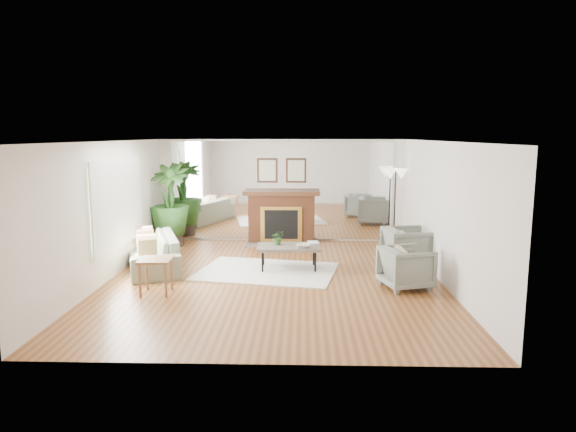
{
  "coord_description": "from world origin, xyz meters",
  "views": [
    {
      "loc": [
        0.51,
        -9.05,
        2.62
      ],
      "look_at": [
        0.23,
        0.6,
        1.08
      ],
      "focal_mm": 32.0,
      "sensor_mm": 36.0,
      "label": 1
    }
  ],
  "objects_px": {
    "fireplace": "(282,216)",
    "coffee_table": "(289,248)",
    "armchair_back": "(408,248)",
    "side_table": "(156,264)",
    "sofa": "(153,251)",
    "potted_ficus": "(170,202)",
    "armchair_front": "(406,268)",
    "floor_lamp": "(396,180)"
  },
  "relations": [
    {
      "from": "coffee_table",
      "to": "floor_lamp",
      "type": "relative_size",
      "value": 0.68
    },
    {
      "from": "sofa",
      "to": "armchair_front",
      "type": "height_order",
      "value": "armchair_front"
    },
    {
      "from": "armchair_front",
      "to": "potted_ficus",
      "type": "bearing_deg",
      "value": 40.75
    },
    {
      "from": "sofa",
      "to": "armchair_back",
      "type": "xyz_separation_m",
      "value": [
        5.05,
        0.19,
        0.07
      ]
    },
    {
      "from": "armchair_front",
      "to": "coffee_table",
      "type": "bearing_deg",
      "value": 45.07
    },
    {
      "from": "armchair_back",
      "to": "side_table",
      "type": "height_order",
      "value": "armchair_back"
    },
    {
      "from": "floor_lamp",
      "to": "fireplace",
      "type": "bearing_deg",
      "value": 176.19
    },
    {
      "from": "side_table",
      "to": "potted_ficus",
      "type": "relative_size",
      "value": 0.3
    },
    {
      "from": "armchair_back",
      "to": "side_table",
      "type": "xyz_separation_m",
      "value": [
        -4.51,
        -1.84,
        0.1
      ]
    },
    {
      "from": "potted_ficus",
      "to": "floor_lamp",
      "type": "xyz_separation_m",
      "value": [
        5.3,
        0.32,
        0.51
      ]
    },
    {
      "from": "fireplace",
      "to": "potted_ficus",
      "type": "relative_size",
      "value": 1.05
    },
    {
      "from": "armchair_back",
      "to": "armchair_front",
      "type": "bearing_deg",
      "value": 159.11
    },
    {
      "from": "armchair_back",
      "to": "fireplace",
      "type": "bearing_deg",
      "value": 39.79
    },
    {
      "from": "coffee_table",
      "to": "potted_ficus",
      "type": "height_order",
      "value": "potted_ficus"
    },
    {
      "from": "sofa",
      "to": "armchair_back",
      "type": "bearing_deg",
      "value": 72.14
    },
    {
      "from": "coffee_table",
      "to": "armchair_front",
      "type": "xyz_separation_m",
      "value": [
        2.05,
        -1.13,
        -0.08
      ]
    },
    {
      "from": "fireplace",
      "to": "side_table",
      "type": "height_order",
      "value": "fireplace"
    },
    {
      "from": "potted_ficus",
      "to": "floor_lamp",
      "type": "height_order",
      "value": "potted_ficus"
    },
    {
      "from": "side_table",
      "to": "floor_lamp",
      "type": "distance_m",
      "value": 6.18
    },
    {
      "from": "sofa",
      "to": "potted_ficus",
      "type": "xyz_separation_m",
      "value": [
        -0.15,
        2.01,
        0.71
      ]
    },
    {
      "from": "armchair_front",
      "to": "floor_lamp",
      "type": "height_order",
      "value": "floor_lamp"
    },
    {
      "from": "sofa",
      "to": "potted_ficus",
      "type": "relative_size",
      "value": 1.17
    },
    {
      "from": "sofa",
      "to": "side_table",
      "type": "xyz_separation_m",
      "value": [
        0.54,
        -1.65,
        0.17
      ]
    },
    {
      "from": "sofa",
      "to": "potted_ficus",
      "type": "distance_m",
      "value": 2.13
    },
    {
      "from": "coffee_table",
      "to": "sofa",
      "type": "height_order",
      "value": "sofa"
    },
    {
      "from": "potted_ficus",
      "to": "armchair_back",
      "type": "bearing_deg",
      "value": -19.27
    },
    {
      "from": "armchair_back",
      "to": "armchair_front",
      "type": "xyz_separation_m",
      "value": [
        -0.31,
        -1.39,
        -0.04
      ]
    },
    {
      "from": "armchair_front",
      "to": "armchair_back",
      "type": "bearing_deg",
      "value": -28.37
    },
    {
      "from": "sofa",
      "to": "armchair_front",
      "type": "bearing_deg",
      "value": 55.79
    },
    {
      "from": "armchair_front",
      "to": "floor_lamp",
      "type": "xyz_separation_m",
      "value": [
        0.41,
        3.53,
        1.2
      ]
    },
    {
      "from": "armchair_back",
      "to": "floor_lamp",
      "type": "bearing_deg",
      "value": -11.19
    },
    {
      "from": "side_table",
      "to": "potted_ficus",
      "type": "height_order",
      "value": "potted_ficus"
    },
    {
      "from": "armchair_front",
      "to": "side_table",
      "type": "xyz_separation_m",
      "value": [
        -4.2,
        -0.45,
        0.14
      ]
    },
    {
      "from": "fireplace",
      "to": "coffee_table",
      "type": "relative_size",
      "value": 1.66
    },
    {
      "from": "floor_lamp",
      "to": "armchair_front",
      "type": "bearing_deg",
      "value": -96.55
    },
    {
      "from": "side_table",
      "to": "floor_lamp",
      "type": "xyz_separation_m",
      "value": [
        4.61,
        3.97,
        1.06
      ]
    },
    {
      "from": "armchair_back",
      "to": "floor_lamp",
      "type": "relative_size",
      "value": 0.48
    },
    {
      "from": "coffee_table",
      "to": "armchair_back",
      "type": "xyz_separation_m",
      "value": [
        2.35,
        0.26,
        -0.04
      ]
    },
    {
      "from": "sofa",
      "to": "fireplace",
      "type": "bearing_deg",
      "value": 115.64
    },
    {
      "from": "fireplace",
      "to": "armchair_front",
      "type": "bearing_deg",
      "value": -58.24
    },
    {
      "from": "fireplace",
      "to": "side_table",
      "type": "distance_m",
      "value": 4.57
    },
    {
      "from": "armchair_back",
      "to": "potted_ficus",
      "type": "distance_m",
      "value": 5.55
    }
  ]
}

